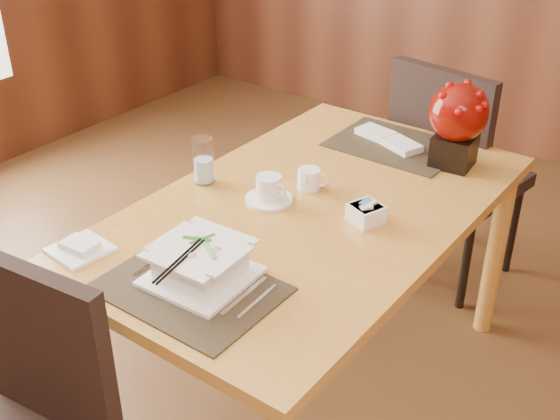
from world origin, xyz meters
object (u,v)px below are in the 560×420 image
Objects in this scene: creamer_jug at (309,179)px; soup_setting at (200,264)px; dining_table at (310,231)px; water_glass at (203,161)px; coffee_cup at (269,190)px; berry_decor at (458,120)px; bread_plate at (80,249)px; sugar_caddy at (366,213)px; far_chair at (450,165)px.

soup_setting is at bearing -102.59° from creamer_jug.
water_glass is (-0.37, -0.08, 0.18)m from dining_table.
coffee_cup is 0.51× the size of berry_decor.
dining_table is 0.71m from bread_plate.
coffee_cup is at bearing -155.57° from dining_table.
soup_setting reaches higher than creamer_jug.
dining_table is 0.63m from berry_decor.
soup_setting is 1.78× the size of bread_plate.
water_glass is at bearing 90.00° from bread_plate.
creamer_jug is at bearing -124.87° from berry_decor.
sugar_caddy is (0.19, 0.02, 0.12)m from dining_table.
sugar_caddy is 0.53m from berry_decor.
dining_table is at bearing 86.78° from soup_setting.
bread_plate is (-0.30, -0.69, -0.03)m from creamer_jug.
sugar_caddy is at bearing 13.01° from coffee_cup.
sugar_caddy is 0.61× the size of bread_plate.
sugar_caddy is (0.19, 0.52, -0.02)m from soup_setting.
far_chair is (0.21, 0.95, -0.23)m from coffee_cup.
soup_setting is (-0.00, -0.50, 0.15)m from dining_table.
far_chair is (0.46, 0.97, -0.27)m from water_glass.
berry_decor is at bearing 58.44° from coffee_cup.
dining_table is 16.02× the size of creamer_jug.
water_glass is 0.16× the size of far_chair.
dining_table is 1.51× the size of far_chair.
creamer_jug is (0.05, 0.14, -0.00)m from coffee_cup.
coffee_cup is 0.69m from berry_decor.
bread_plate is at bearing -114.56° from coffee_cup.
water_glass reaches higher than coffee_cup.
bread_plate is (0.00, -0.52, -0.07)m from water_glass.
coffee_cup is 0.97× the size of water_glass.
soup_setting reaches higher than dining_table.
sugar_caddy is (0.26, -0.07, -0.01)m from creamer_jug.
bread_plate is at bearing 81.41° from far_chair.
creamer_jug is at bearing 93.45° from soup_setting.
soup_setting is at bearing -75.29° from coffee_cup.
bread_plate is 0.15× the size of far_chair.
soup_setting is 1.42m from far_chair.
far_chair is (0.46, 1.49, -0.20)m from bread_plate.
water_glass is at bearing -169.32° from creamer_jug.
coffee_cup is at bearing 5.88° from water_glass.
water_glass is at bearing 73.29° from far_chair.
soup_setting is 0.27× the size of far_chair.
water_glass is 0.35m from creamer_jug.
dining_table is 0.19m from coffee_cup.
soup_setting is 0.38m from bread_plate.
berry_decor is (0.24, 0.53, 0.26)m from dining_table.
water_glass reaches higher than bread_plate.
berry_decor is at bearing 74.13° from soup_setting.
coffee_cup is 0.60m from bread_plate.
water_glass is 0.86m from berry_decor.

